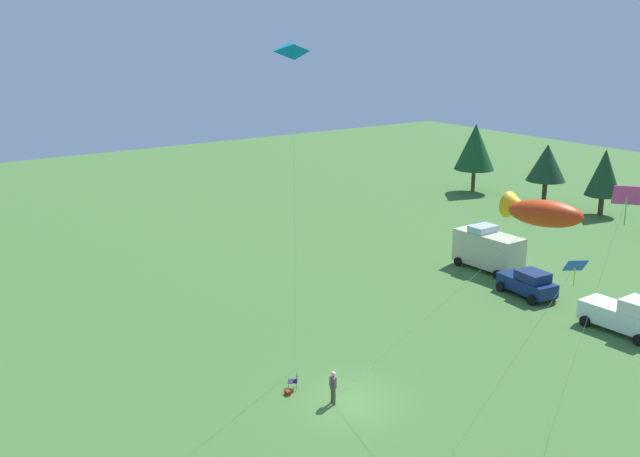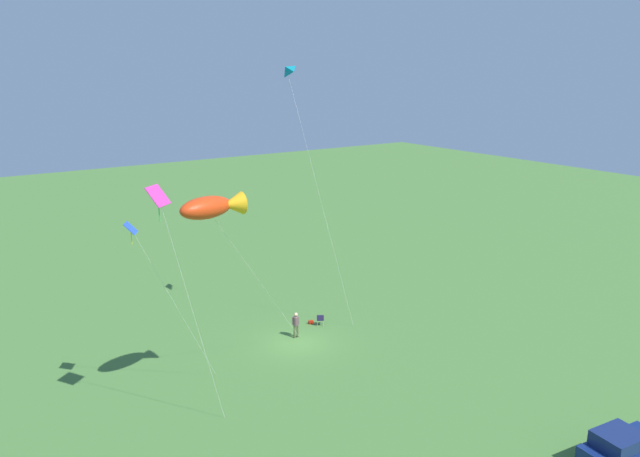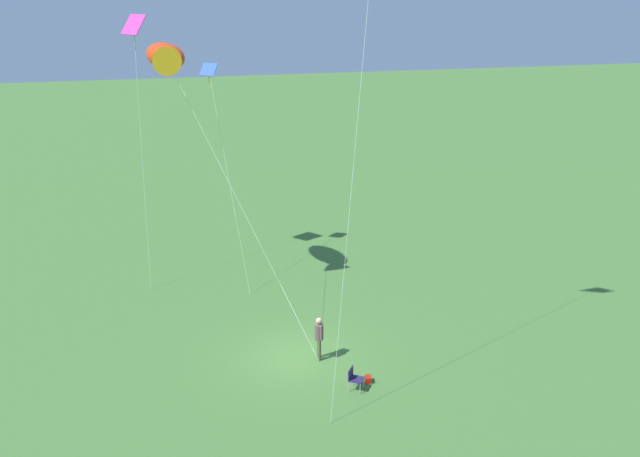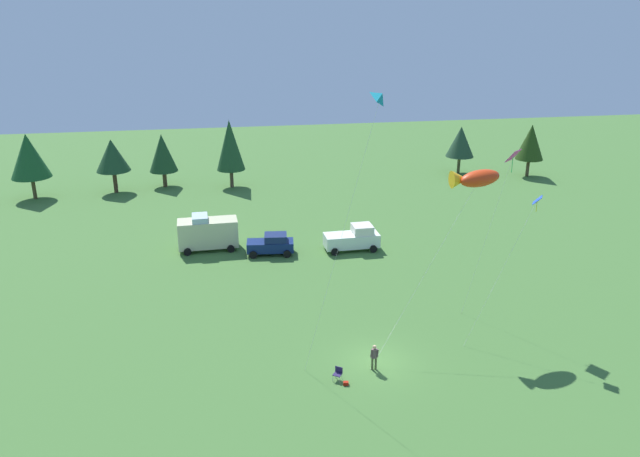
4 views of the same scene
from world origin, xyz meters
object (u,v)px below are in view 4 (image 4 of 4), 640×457
Objects in this scene: folding_chair at (338,373)px; backpack_on_grass at (346,383)px; kite_large_fish at (475,179)px; kite_diamond_blue at (534,207)px; kite_diamond_rainbow at (512,160)px; van_camper_beige at (208,232)px; kite_delta_teal at (382,99)px; car_navy_hatch at (271,244)px; truck_white_pickup at (353,238)px; person_kite_flyer at (374,355)px.

folding_chair reaches higher than backpack_on_grass.
kite_diamond_blue is at bearing -32.78° from kite_large_fish.
backpack_on_grass is 18.73m from kite_diamond_rainbow.
van_camper_beige is 0.55× the size of kite_diamond_blue.
kite_large_fish is 12.35m from kite_delta_teal.
kite_diamond_rainbow is (15.37, -13.89, 10.59)m from car_navy_hatch.
kite_diamond_rainbow is (7.82, -13.72, 10.44)m from truck_white_pickup.
kite_large_fish is at bearing 147.22° from kite_diamond_blue.
van_camper_beige is at bearing 137.68° from kite_diamond_blue.
person_kite_flyer is at bearing 33.08° from backpack_on_grass.
kite_diamond_blue reaches higher than truck_white_pickup.
kite_diamond_blue is at bearing -86.69° from kite_diamond_rainbow.
van_camper_beige is 26.49m from kite_large_fish.
van_camper_beige is 28.23m from kite_diamond_rainbow.
folding_chair is 2.56× the size of backpack_on_grass.
backpack_on_grass is at bearing 163.87° from kite_delta_teal.
person_kite_flyer is 13.30m from kite_large_fish.
kite_diamond_blue is (8.01, -17.06, 8.18)m from truck_white_pickup.
kite_diamond_rainbow reaches higher than van_camper_beige.
car_navy_hatch is at bearing 96.69° from backpack_on_grass.
kite_diamond_rainbow is at bearing 151.02° from folding_chair.
kite_large_fish is 4.16m from kite_diamond_blue.
truck_white_pickup is (13.23, -2.28, -0.54)m from van_camper_beige.
kite_large_fish is 1.13× the size of kite_diamond_blue.
kite_delta_teal reaches higher than folding_chair.
van_camper_beige is 29.72m from kite_diamond_blue.
backpack_on_grass is 21.43m from car_navy_hatch.
kite_diamond_rainbow is (3.09, 1.22, 0.82)m from kite_large_fish.
kite_large_fish is at bearing 152.56° from folding_chair.
kite_diamond_rainbow is at bearing 29.80° from backpack_on_grass.
person_kite_flyer is 0.14× the size of kite_diamond_rainbow.
backpack_on_grass is 17.06m from kite_delta_teal.
kite_delta_teal reaches higher than kite_large_fish.
car_navy_hatch is at bearing 157.73° from van_camper_beige.
backpack_on_grass is 0.03× the size of kite_diamond_rainbow.
kite_delta_teal reaches higher than truck_white_pickup.
van_camper_beige is at bearing 109.25° from backpack_on_grass.
kite_diamond_rainbow reaches higher than backpack_on_grass.
kite_diamond_rainbow is at bearing 34.55° from kite_delta_teal.
folding_chair is at bearing -165.79° from kite_diamond_blue.
person_kite_flyer is 0.15× the size of kite_large_fish.
car_navy_hatch is 7.56m from truck_white_pickup.
backpack_on_grass is at bearing -162.81° from kite_diamond_blue.
kite_large_fish is at bearing 32.14° from backpack_on_grass.
folding_chair is at bearing 150.08° from kite_delta_teal.
truck_white_pickup is 18.93m from kite_diamond_rainbow.
kite_diamond_blue is at bearing 110.75° from person_kite_flyer.
truck_white_pickup is 0.29× the size of kite_delta_teal.
van_camper_beige reaches higher than folding_chair.
kite_large_fish reaches higher than person_kite_flyer.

